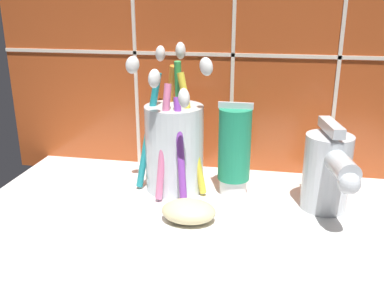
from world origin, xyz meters
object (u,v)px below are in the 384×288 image
at_px(sink_faucet, 329,170).
at_px(soap_bar, 189,211).
at_px(toothpaste_tube, 234,150).
at_px(toothbrush_cup, 174,144).

height_order(sink_faucet, soap_bar, sink_faucet).
bearing_deg(soap_bar, toothpaste_tube, 63.51).
distance_m(toothbrush_cup, toothpaste_tube, 0.08).
xyz_separation_m(toothpaste_tube, sink_faucet, (0.11, -0.03, -0.01)).
xyz_separation_m(toothpaste_tube, soap_bar, (-0.04, -0.09, -0.05)).
distance_m(toothpaste_tube, soap_bar, 0.11).
relative_size(toothbrush_cup, toothpaste_tube, 1.57).
relative_size(toothpaste_tube, soap_bar, 1.94).
xyz_separation_m(toothbrush_cup, sink_faucet, (0.19, -0.03, -0.01)).
bearing_deg(sink_faucet, toothbrush_cup, -109.14).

